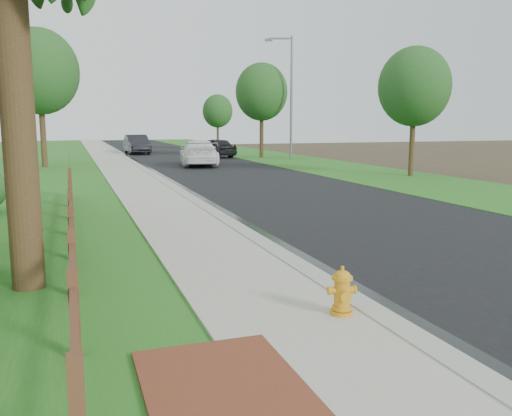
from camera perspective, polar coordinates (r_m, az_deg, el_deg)
name	(u,v)px	position (r m, az deg, el deg)	size (l,w,h in m)	color
ground	(368,335)	(7.38, 11.71, -12.91)	(120.00, 120.00, 0.00)	#3A311F
road	(183,158)	(41.76, -7.67, 5.21)	(8.00, 90.00, 0.02)	black
curb	(127,159)	(41.14, -13.44, 5.06)	(0.40, 90.00, 0.12)	gray
wet_gutter	(132,159)	(41.18, -12.95, 5.02)	(0.50, 90.00, 0.00)	black
sidewalk	(109,159)	(41.04, -15.25, 4.96)	(2.20, 90.00, 0.10)	#9E9B8A
grass_strip	(81,160)	(40.96, -17.91, 4.81)	(1.60, 90.00, 0.06)	#23611B
lawn_near	(2,162)	(41.19, -25.17, 4.40)	(9.00, 90.00, 0.04)	#23611B
verge_far	(268,156)	(43.63, 1.28, 5.46)	(6.00, 90.00, 0.04)	#23611B
brick_patch	(226,394)	(5.71, -3.13, -18.95)	(1.60, 2.40, 0.11)	brown
ranch_fence	(71,221)	(12.44, -18.86, -1.26)	(0.12, 16.92, 1.10)	#452917
fire_hydrant	(342,292)	(7.64, 9.05, -8.76)	(0.45, 0.36, 0.68)	#C67F17
white_suv	(199,153)	(34.46, -6.04, 5.79)	(2.24, 5.51, 1.60)	white
dark_car_mid	(215,148)	(42.67, -4.35, 6.36)	(1.76, 4.37, 1.49)	black
dark_car_far	(137,144)	(48.41, -12.42, 6.58)	(1.73, 4.96, 1.64)	black
streetlight	(289,90)	(40.39, 3.51, 12.26)	(1.98, 0.87, 8.87)	slate
tree_near_right	(415,87)	(28.69, 16.35, 12.14)	(3.59, 3.59, 6.46)	#372116
tree_mid_left	(39,72)	(35.31, -21.85, 13.18)	(4.60, 4.60, 8.22)	#372116
tree_mid_right	(262,92)	(41.93, 0.59, 12.11)	(3.96, 3.96, 7.18)	#372116
tree_far_right	(218,111)	(53.96, -4.07, 10.14)	(2.94, 2.94, 5.43)	#372116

